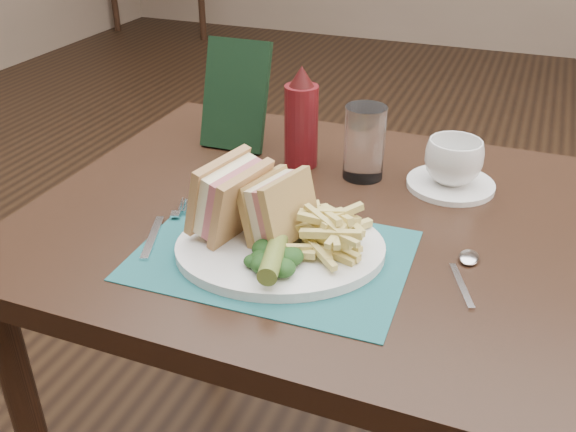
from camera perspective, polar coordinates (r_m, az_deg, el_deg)
The scene contains 17 objects.
floor at distance 1.87m, azimuth 7.27°, elevation -12.72°, with size 7.00×7.00×0.00m, color black.
wall_back at distance 5.03m, azimuth 18.07°, elevation 13.79°, with size 6.00×6.00×0.00m, color gray.
table_main at distance 1.26m, azimuth 2.24°, elevation -14.51°, with size 0.90×0.75×0.75m, color black, non-canonical shape.
placemat at distance 0.92m, azimuth -1.35°, elevation -3.48°, with size 0.38×0.27×0.00m, color #1C585B.
plate at distance 0.92m, azimuth -0.69°, elevation -2.89°, with size 0.30×0.24×0.01m, color white, non-canonical shape.
sandwich_half_a at distance 0.93m, azimuth -6.25°, elevation 2.07°, with size 0.06×0.12×0.11m, color tan, non-canonical shape.
sandwich_half_b at distance 0.92m, azimuth -1.85°, elevation 1.21°, with size 0.06×0.10×0.09m, color tan, non-canonical shape.
kale_garnish at distance 0.86m, azimuth -1.74°, elevation -3.65°, with size 0.11×0.08×0.03m, color #143312, non-canonical shape.
pickle_spear at distance 0.85m, azimuth -1.21°, elevation -3.32°, with size 0.03×0.03×0.12m, color #5C712B.
fries_pile at distance 0.89m, azimuth 3.41°, elevation -1.09°, with size 0.18×0.20×0.06m, color #DAC86D, non-canonical shape.
fork at distance 1.00m, azimuth -11.07°, elevation -0.81°, with size 0.03×0.17×0.01m, color silver, non-canonical shape.
spoon at distance 0.91m, azimuth 15.41°, elevation -4.96°, with size 0.03×0.15×0.01m, color silver, non-canonical shape.
saucer at distance 1.14m, azimuth 14.23°, elevation 2.74°, with size 0.15×0.15×0.01m, color white.
coffee_cup at distance 1.12m, azimuth 14.50°, elevation 4.72°, with size 0.10×0.10×0.08m, color white.
drinking_glass at distance 1.13m, azimuth 6.81°, elevation 6.50°, with size 0.07×0.07×0.13m, color white.
ketchup_bottle at distance 1.15m, azimuth 1.19°, elevation 8.80°, with size 0.06×0.06×0.19m, color #520E12, non-canonical shape.
check_presenter at distance 1.24m, azimuth -4.69°, elevation 10.66°, with size 0.13×0.01×0.21m, color black.
Camera 1 is at (0.29, -1.36, 1.25)m, focal length 40.00 mm.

